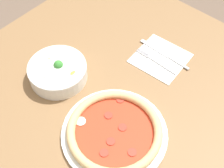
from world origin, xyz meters
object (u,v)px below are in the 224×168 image
Objects in this scene: pizza at (114,132)px; fork at (157,62)px; bowl at (58,71)px; knife at (166,55)px.

fork is (0.32, 0.07, -0.01)m from pizza.
bowl reaches higher than knife.
bowl is at bearing 56.42° from knife.
bowl is 0.93× the size of knife.
knife is (0.36, 0.07, -0.01)m from pizza.
knife is at bearing 10.48° from pizza.
pizza reaches higher than fork.
pizza is 1.85× the size of fork.
fork is at bearing 82.18° from knife.
pizza is at bearing 104.28° from fork.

